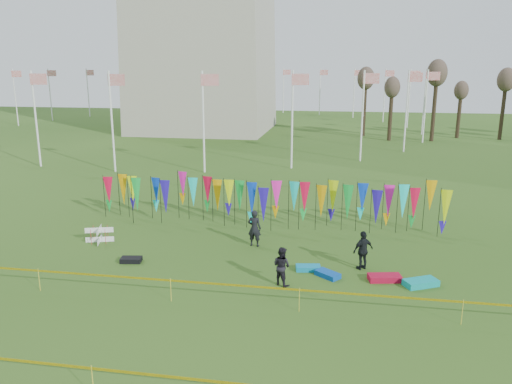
% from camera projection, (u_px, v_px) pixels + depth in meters
% --- Properties ---
extents(ground, '(160.00, 160.00, 0.00)m').
position_uv_depth(ground, '(229.00, 289.00, 19.18)').
color(ground, '#284B15').
rests_on(ground, ground).
extents(flagpole_ring, '(57.40, 56.16, 8.00)m').
position_uv_depth(flagpole_ring, '(206.00, 100.00, 66.37)').
color(flagpole_ring, white).
rests_on(flagpole_ring, ground).
extents(banner_row, '(18.64, 0.64, 2.51)m').
position_uv_depth(banner_row, '(267.00, 197.00, 26.29)').
color(banner_row, black).
rests_on(banner_row, ground).
extents(caution_tape_near, '(26.00, 0.02, 0.90)m').
position_uv_depth(caution_tape_near, '(214.00, 285.00, 17.71)').
color(caution_tape_near, yellow).
rests_on(caution_tape_near, ground).
extents(caution_tape_far, '(26.00, 0.02, 0.90)m').
position_uv_depth(caution_tape_far, '(159.00, 377.00, 12.45)').
color(caution_tape_far, yellow).
rests_on(caution_tape_far, ground).
extents(box_kite, '(0.69, 0.69, 0.76)m').
position_uv_depth(box_kite, '(99.00, 235.00, 24.17)').
color(box_kite, '#B30D23').
rests_on(box_kite, ground).
extents(person_left, '(0.69, 0.54, 1.77)m').
position_uv_depth(person_left, '(254.00, 228.00, 23.56)').
color(person_left, black).
rests_on(person_left, ground).
extents(person_mid, '(0.88, 0.79, 1.55)m').
position_uv_depth(person_mid, '(282.00, 266.00, 19.38)').
color(person_mid, black).
rests_on(person_mid, ground).
extents(person_right, '(1.12, 1.03, 1.67)m').
position_uv_depth(person_right, '(363.00, 250.00, 20.87)').
color(person_right, black).
rests_on(person_right, ground).
extents(kite_bag_turquoise, '(1.09, 0.66, 0.20)m').
position_uv_depth(kite_bag_turquoise, '(308.00, 268.00, 20.90)').
color(kite_bag_turquoise, '#0B86B3').
rests_on(kite_bag_turquoise, ground).
extents(kite_bag_blue, '(1.11, 1.04, 0.21)m').
position_uv_depth(kite_bag_blue, '(328.00, 274.00, 20.26)').
color(kite_bag_blue, '#0A49AE').
rests_on(kite_bag_blue, ground).
extents(kite_bag_red, '(1.38, 0.83, 0.24)m').
position_uv_depth(kite_bag_red, '(385.00, 278.00, 19.88)').
color(kite_bag_red, '#AE0B2C').
rests_on(kite_bag_red, ground).
extents(kite_bag_black, '(0.96, 0.65, 0.21)m').
position_uv_depth(kite_bag_black, '(131.00, 260.00, 21.79)').
color(kite_bag_black, black).
rests_on(kite_bag_black, ground).
extents(kite_bag_teal, '(1.46, 1.16, 0.25)m').
position_uv_depth(kite_bag_teal, '(421.00, 283.00, 19.42)').
color(kite_bag_teal, '#0B9C9D').
rests_on(kite_bag_teal, ground).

